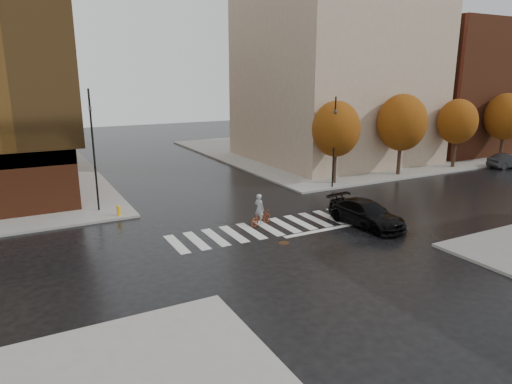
{
  "coord_description": "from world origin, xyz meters",
  "views": [
    {
      "loc": [
        -12.38,
        -21.16,
        8.56
      ],
      "look_at": [
        -0.35,
        1.33,
        2.0
      ],
      "focal_mm": 32.0,
      "sensor_mm": 36.0,
      "label": 1
    }
  ],
  "objects_px": {
    "sedan": "(366,213)",
    "parked_car": "(509,161)",
    "traffic_light_nw": "(93,142)",
    "traffic_light_ne": "(334,137)",
    "fire_hydrant": "(119,210)",
    "cyclist": "(260,214)"
  },
  "relations": [
    {
      "from": "traffic_light_nw",
      "to": "fire_hydrant",
      "type": "height_order",
      "value": "traffic_light_nw"
    },
    {
      "from": "traffic_light_nw",
      "to": "traffic_light_ne",
      "type": "bearing_deg",
      "value": 89.93
    },
    {
      "from": "cyclist",
      "to": "traffic_light_nw",
      "type": "height_order",
      "value": "traffic_light_nw"
    },
    {
      "from": "traffic_light_nw",
      "to": "traffic_light_ne",
      "type": "distance_m",
      "value": 17.18
    },
    {
      "from": "traffic_light_nw",
      "to": "parked_car",
      "type": "distance_m",
      "value": 37.2
    },
    {
      "from": "fire_hydrant",
      "to": "parked_car",
      "type": "bearing_deg",
      "value": -2.39
    },
    {
      "from": "fire_hydrant",
      "to": "traffic_light_ne",
      "type": "bearing_deg",
      "value": -0.71
    },
    {
      "from": "cyclist",
      "to": "traffic_light_ne",
      "type": "height_order",
      "value": "traffic_light_ne"
    },
    {
      "from": "parked_car",
      "to": "traffic_light_nw",
      "type": "bearing_deg",
      "value": 94.71
    },
    {
      "from": "sedan",
      "to": "traffic_light_ne",
      "type": "xyz_separation_m",
      "value": [
        3.74,
        8.1,
        3.28
      ]
    },
    {
      "from": "traffic_light_ne",
      "to": "parked_car",
      "type": "height_order",
      "value": "traffic_light_ne"
    },
    {
      "from": "sedan",
      "to": "parked_car",
      "type": "relative_size",
      "value": 1.24
    },
    {
      "from": "traffic_light_nw",
      "to": "fire_hydrant",
      "type": "xyz_separation_m",
      "value": [
        0.87,
        -1.87,
        -4.0
      ]
    },
    {
      "from": "sedan",
      "to": "cyclist",
      "type": "height_order",
      "value": "cyclist"
    },
    {
      "from": "traffic_light_ne",
      "to": "sedan",
      "type": "bearing_deg",
      "value": 49.46
    },
    {
      "from": "traffic_light_nw",
      "to": "traffic_light_ne",
      "type": "height_order",
      "value": "traffic_light_nw"
    },
    {
      "from": "traffic_light_nw",
      "to": "parked_car",
      "type": "xyz_separation_m",
      "value": [
        36.85,
        -3.37,
        -3.85
      ]
    },
    {
      "from": "fire_hydrant",
      "to": "traffic_light_nw",
      "type": "bearing_deg",
      "value": 115.06
    },
    {
      "from": "sedan",
      "to": "parked_car",
      "type": "distance_m",
      "value": 24.5
    },
    {
      "from": "fire_hydrant",
      "to": "sedan",
      "type": "bearing_deg",
      "value": -33.72
    },
    {
      "from": "fire_hydrant",
      "to": "parked_car",
      "type": "distance_m",
      "value": 36.0
    },
    {
      "from": "sedan",
      "to": "fire_hydrant",
      "type": "height_order",
      "value": "sedan"
    }
  ]
}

